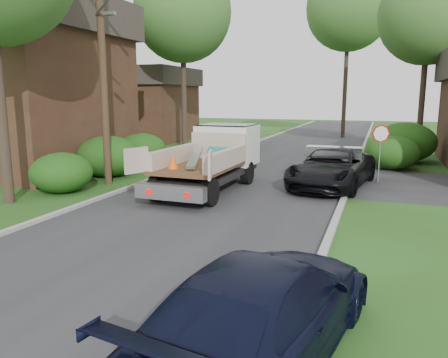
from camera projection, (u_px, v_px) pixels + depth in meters
ground at (174, 231)px, 11.96m from camera, size 120.00×120.00×0.00m
road at (265, 172)px, 21.21m from camera, size 8.00×90.00×0.02m
curb_left at (188, 166)px, 22.56m from camera, size 0.20×90.00×0.12m
curb_right at (352, 176)px, 19.84m from camera, size 0.20×90.00×0.12m
stop_sign at (380, 141)px, 18.23m from camera, size 0.71×0.32×2.48m
utility_pole at (102, 57)px, 17.42m from camera, size 2.42×1.25×10.00m
house_left_near at (16, 83)px, 21.61m from camera, size 9.72×8.64×8.40m
house_left_far at (144, 103)px, 36.21m from camera, size 7.56×7.56×6.00m
hedge_left_a at (62, 173)px, 16.65m from camera, size 2.34×2.34×1.53m
hedge_left_b at (108, 156)px, 19.95m from camera, size 2.86×2.86×1.87m
hedge_left_c at (142, 149)px, 23.30m from camera, size 2.60×2.60×1.70m
hedge_right_a at (392, 153)px, 21.90m from camera, size 2.60×2.60×1.70m
hedge_right_b at (405, 142)px, 24.40m from camera, size 3.38×3.38×2.21m
tree_left_far at (183, 13)px, 28.50m from camera, size 6.40×6.40×12.20m
tree_right_far at (429, 15)px, 26.39m from camera, size 6.00×6.00×11.50m
tree_left_back at (60, 8)px, 26.95m from camera, size 6.00×6.00×12.00m
tree_center_far at (349, 8)px, 37.00m from camera, size 7.20×7.20×14.60m
flatbed_truck at (217, 154)px, 17.61m from camera, size 3.05×6.56×2.46m
black_pickup at (332, 168)px, 17.66m from camera, size 3.42×5.98×1.57m
navy_suv at (264, 307)px, 6.09m from camera, size 2.90×5.37×1.48m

